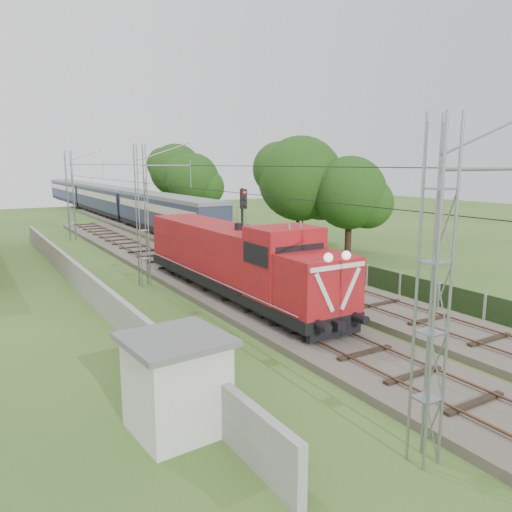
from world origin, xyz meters
TOP-DOWN VIEW (x-y plane):
  - ground at (0.00, 0.00)m, footprint 140.00×140.00m
  - track_main at (0.00, 7.00)m, footprint 4.20×70.00m
  - track_side at (5.00, 20.00)m, footprint 4.20×80.00m
  - catenary at (-2.95, 12.00)m, footprint 3.31×70.00m
  - boundary_wall at (-6.50, 12.00)m, footprint 0.25×40.00m
  - fence at (8.00, 3.00)m, footprint 0.12×32.00m
  - locomotive at (0.00, 6.72)m, footprint 2.86×16.33m
  - coach_rake at (5.00, 51.30)m, footprint 2.91×64.93m
  - signal_post at (3.09, 11.30)m, footprint 0.60×0.47m
  - relay_hut at (-7.40, -3.69)m, footprint 2.69×2.69m
  - tree_a at (11.62, 17.02)m, footprint 6.98×6.65m
  - tree_b at (13.65, 13.52)m, footprint 5.77×5.50m
  - tree_c at (11.27, 37.01)m, footprint 6.21×5.92m
  - tree_d at (13.89, 48.38)m, footprint 7.32×6.97m

SIDE VIEW (x-z plane):
  - ground at x=0.00m, z-range 0.00..0.00m
  - track_main at x=0.00m, z-range -0.04..0.41m
  - track_side at x=5.00m, z-range -0.04..0.41m
  - fence at x=8.00m, z-range 0.00..1.20m
  - boundary_wall at x=-6.50m, z-range 0.00..1.50m
  - relay_hut at x=-7.40m, z-range 0.01..2.60m
  - locomotive at x=0.00m, z-range 0.08..4.23m
  - coach_rake at x=5.00m, z-range 0.75..4.12m
  - signal_post at x=3.09m, z-range 1.02..6.47m
  - catenary at x=-2.95m, z-range 0.05..8.05m
  - tree_b at x=13.65m, z-range 0.93..8.41m
  - tree_c at x=11.27m, z-range 0.99..9.05m
  - tree_a at x=11.62m, z-range 1.12..10.17m
  - tree_d at x=13.89m, z-range 1.17..10.66m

